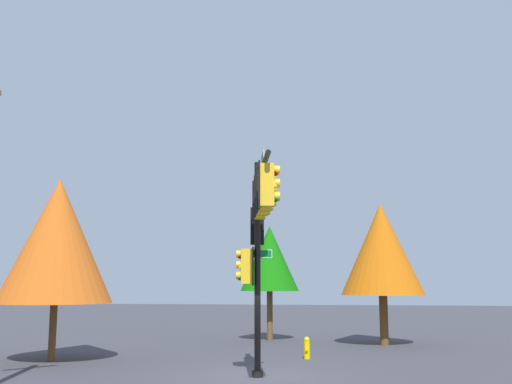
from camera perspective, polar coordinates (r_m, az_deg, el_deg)
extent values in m
plane|color=#3E3E45|center=(19.07, 0.15, -17.52)|extent=(120.00, 120.00, 0.00)
cylinder|color=black|center=(18.86, 0.14, -7.28)|extent=(0.20, 0.20, 6.79)
cylinder|color=black|center=(19.06, 0.15, -17.22)|extent=(0.36, 0.36, 0.20)
cylinder|color=black|center=(16.88, 0.60, 2.20)|extent=(4.51, 1.02, 0.14)
cylinder|color=black|center=(18.03, 0.34, -0.12)|extent=(2.07, 0.48, 1.07)
cube|color=yellow|center=(18.01, 0.33, -0.92)|extent=(0.37, 0.40, 1.10)
cube|color=black|center=(18.00, -0.30, -0.91)|extent=(0.44, 0.11, 1.22)
sphere|color=maroon|center=(18.06, 0.97, 0.15)|extent=(0.22, 0.22, 0.22)
cylinder|color=yellow|center=(18.07, 1.16, 0.31)|extent=(0.25, 0.17, 0.23)
sphere|color=#FFFC14|center=(18.01, 0.97, -0.92)|extent=(0.22, 0.22, 0.22)
cylinder|color=yellow|center=(18.02, 1.16, -0.76)|extent=(0.25, 0.17, 0.23)
sphere|color=#0B621E|center=(17.97, 0.97, -1.99)|extent=(0.22, 0.22, 0.22)
cylinder|color=yellow|center=(17.98, 1.16, -1.83)|extent=(0.25, 0.17, 0.23)
cube|color=yellow|center=(17.00, 0.55, -0.45)|extent=(0.38, 0.41, 1.10)
cube|color=black|center=(16.99, -0.12, -0.44)|extent=(0.44, 0.12, 1.22)
sphere|color=maroon|center=(17.07, 1.22, 0.68)|extent=(0.22, 0.22, 0.22)
cylinder|color=yellow|center=(17.08, 1.42, 0.84)|extent=(0.25, 0.18, 0.23)
sphere|color=#FFFC14|center=(17.02, 1.22, -0.45)|extent=(0.22, 0.22, 0.22)
cylinder|color=yellow|center=(17.03, 1.42, -0.29)|extent=(0.25, 0.18, 0.23)
sphere|color=#0B621E|center=(16.97, 1.22, -1.59)|extent=(0.22, 0.22, 0.22)
cylinder|color=yellow|center=(16.98, 1.42, -1.42)|extent=(0.25, 0.18, 0.23)
cube|color=yellow|center=(16.00, 0.79, 0.08)|extent=(0.38, 0.41, 1.10)
cube|color=black|center=(15.99, 0.07, 0.08)|extent=(0.44, 0.12, 1.22)
sphere|color=maroon|center=(16.07, 1.50, 1.27)|extent=(0.22, 0.22, 0.22)
cylinder|color=yellow|center=(16.09, 1.71, 1.44)|extent=(0.25, 0.18, 0.23)
sphere|color=#FFFC14|center=(16.02, 1.50, 0.07)|extent=(0.22, 0.22, 0.22)
cylinder|color=yellow|center=(16.03, 1.72, 0.25)|extent=(0.25, 0.18, 0.23)
sphere|color=#0B621E|center=(15.97, 1.51, -1.13)|extent=(0.22, 0.22, 0.22)
cylinder|color=yellow|center=(15.98, 1.72, -0.96)|extent=(0.25, 0.18, 0.23)
cube|color=yellow|center=(15.00, 1.06, 0.68)|extent=(0.37, 0.41, 1.10)
cube|color=black|center=(14.99, 0.30, 0.68)|extent=(0.44, 0.11, 1.22)
sphere|color=maroon|center=(15.07, 1.82, 1.95)|extent=(0.22, 0.22, 0.22)
cylinder|color=yellow|center=(15.08, 2.04, 2.13)|extent=(0.25, 0.18, 0.23)
sphere|color=#FFFC14|center=(15.01, 1.82, 0.67)|extent=(0.22, 0.22, 0.22)
cylinder|color=yellow|center=(15.02, 2.05, 0.86)|extent=(0.25, 0.18, 0.23)
sphere|color=#0B621E|center=(14.96, 1.83, -0.61)|extent=(0.22, 0.22, 0.22)
cylinder|color=yellow|center=(14.97, 2.06, -0.43)|extent=(0.25, 0.18, 0.23)
cube|color=yellow|center=(19.29, 0.08, -3.38)|extent=(0.41, 0.38, 1.10)
cube|color=black|center=(19.09, 0.12, -3.33)|extent=(0.12, 0.44, 1.22)
sphere|color=maroon|center=(19.52, 0.05, -2.44)|extent=(0.22, 0.22, 0.22)
cylinder|color=yellow|center=(19.59, 0.04, -2.32)|extent=(0.18, 0.25, 0.23)
sphere|color=#FFFC14|center=(19.49, 0.05, -3.44)|extent=(0.22, 0.22, 0.22)
cylinder|color=yellow|center=(19.55, 0.04, -3.31)|extent=(0.18, 0.25, 0.23)
sphere|color=#0B621E|center=(19.46, 0.05, -4.44)|extent=(0.22, 0.22, 0.22)
cylinder|color=yellow|center=(19.52, 0.04, -4.30)|extent=(0.18, 0.25, 0.23)
cube|color=gold|center=(18.84, -0.93, -7.22)|extent=(0.38, 0.41, 1.10)
cube|color=black|center=(18.85, -0.31, -7.22)|extent=(0.44, 0.12, 1.22)
sphere|color=maroon|center=(18.85, -1.53, -6.18)|extent=(0.22, 0.22, 0.22)
cylinder|color=gold|center=(18.85, -1.72, -6.03)|extent=(0.25, 0.18, 0.23)
sphere|color=#FFFC14|center=(18.84, -1.54, -7.21)|extent=(0.22, 0.22, 0.22)
cylinder|color=gold|center=(18.83, -1.72, -7.06)|extent=(0.25, 0.18, 0.23)
sphere|color=#0B621E|center=(18.83, -1.54, -8.25)|extent=(0.22, 0.22, 0.22)
cylinder|color=gold|center=(18.83, -1.73, -8.10)|extent=(0.25, 0.18, 0.23)
cube|color=white|center=(16.72, 0.65, 3.36)|extent=(0.93, 0.20, 0.26)
cube|color=#1E742E|center=(16.72, 0.65, 3.36)|extent=(0.89, 0.20, 0.22)
cube|color=white|center=(18.87, 0.14, -6.00)|extent=(0.20, 0.93, 0.26)
cube|color=#0B692A|center=(18.87, 0.14, -6.00)|extent=(0.20, 0.89, 0.22)
cylinder|color=#ECC603|center=(23.46, 4.97, -15.05)|extent=(0.24, 0.24, 0.65)
sphere|color=yellow|center=(23.42, 4.96, -14.09)|extent=(0.22, 0.22, 0.22)
cylinder|color=gold|center=(23.30, 4.95, -15.01)|extent=(0.12, 0.10, 0.10)
cylinder|color=brown|center=(23.81, -19.13, -12.72)|extent=(0.27, 0.27, 2.13)
cone|color=#CB5C19|center=(23.79, -18.72, -4.44)|extent=(4.28, 4.28, 4.75)
cylinder|color=brown|center=(28.91, 12.30, -12.03)|extent=(0.40, 0.40, 2.32)
cone|color=#C15C0D|center=(28.90, 12.09, -5.41)|extent=(3.93, 3.93, 4.36)
cylinder|color=brown|center=(30.39, 1.35, -11.91)|extent=(0.30, 0.30, 2.48)
cone|color=#116E0B|center=(30.37, 1.33, -6.44)|extent=(2.99, 2.99, 3.32)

